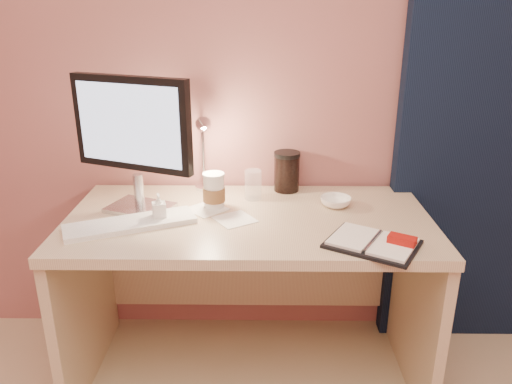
{
  "coord_description": "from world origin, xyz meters",
  "views": [
    {
      "loc": [
        0.05,
        -0.38,
        1.49
      ],
      "look_at": [
        0.03,
        1.33,
        0.85
      ],
      "focal_mm": 35.0,
      "sensor_mm": 36.0,
      "label": 1
    }
  ],
  "objects_px": {
    "monitor": "(134,133)",
    "dark_jar": "(287,173)",
    "desk": "(249,259)",
    "desk_lamp": "(197,146)",
    "coffee_cup": "(214,192)",
    "planner": "(375,243)",
    "lotion_bottle": "(159,208)",
    "keyboard": "(130,224)",
    "bowl": "(336,202)",
    "clear_cup": "(253,185)"
  },
  "relations": [
    {
      "from": "keyboard",
      "to": "lotion_bottle",
      "type": "xyz_separation_m",
      "value": [
        0.1,
        0.05,
        0.04
      ]
    },
    {
      "from": "monitor",
      "to": "clear_cup",
      "type": "bearing_deg",
      "value": 38.16
    },
    {
      "from": "dark_jar",
      "to": "monitor",
      "type": "bearing_deg",
      "value": -158.31
    },
    {
      "from": "keyboard",
      "to": "planner",
      "type": "xyz_separation_m",
      "value": [
        0.87,
        -0.15,
        0.0
      ]
    },
    {
      "from": "monitor",
      "to": "coffee_cup",
      "type": "relative_size",
      "value": 3.67
    },
    {
      "from": "bowl",
      "to": "dark_jar",
      "type": "height_order",
      "value": "dark_jar"
    },
    {
      "from": "clear_cup",
      "to": "planner",
      "type": "bearing_deg",
      "value": -46.01
    },
    {
      "from": "keyboard",
      "to": "bowl",
      "type": "xyz_separation_m",
      "value": [
        0.78,
        0.2,
        0.01
      ]
    },
    {
      "from": "monitor",
      "to": "desk_lamp",
      "type": "height_order",
      "value": "monitor"
    },
    {
      "from": "coffee_cup",
      "to": "dark_jar",
      "type": "height_order",
      "value": "dark_jar"
    },
    {
      "from": "keyboard",
      "to": "lotion_bottle",
      "type": "distance_m",
      "value": 0.12
    },
    {
      "from": "bowl",
      "to": "monitor",
      "type": "bearing_deg",
      "value": -176.49
    },
    {
      "from": "monitor",
      "to": "coffee_cup",
      "type": "xyz_separation_m",
      "value": [
        0.29,
        0.03,
        -0.25
      ]
    },
    {
      "from": "planner",
      "to": "bowl",
      "type": "xyz_separation_m",
      "value": [
        -0.08,
        0.35,
        0.01
      ]
    },
    {
      "from": "desk_lamp",
      "to": "desk",
      "type": "bearing_deg",
      "value": -43.53
    },
    {
      "from": "desk",
      "to": "clear_cup",
      "type": "bearing_deg",
      "value": 83.05
    },
    {
      "from": "coffee_cup",
      "to": "clear_cup",
      "type": "xyz_separation_m",
      "value": [
        0.15,
        0.1,
        -0.01
      ]
    },
    {
      "from": "monitor",
      "to": "bowl",
      "type": "relative_size",
      "value": 4.25
    },
    {
      "from": "coffee_cup",
      "to": "dark_jar",
      "type": "bearing_deg",
      "value": 34.05
    },
    {
      "from": "desk_lamp",
      "to": "dark_jar",
      "type": "bearing_deg",
      "value": 1.79
    },
    {
      "from": "coffee_cup",
      "to": "lotion_bottle",
      "type": "xyz_separation_m",
      "value": [
        -0.19,
        -0.14,
        -0.01
      ]
    },
    {
      "from": "desk",
      "to": "bowl",
      "type": "relative_size",
      "value": 11.32
    },
    {
      "from": "desk",
      "to": "dark_jar",
      "type": "height_order",
      "value": "dark_jar"
    },
    {
      "from": "monitor",
      "to": "lotion_bottle",
      "type": "bearing_deg",
      "value": -25.41
    },
    {
      "from": "keyboard",
      "to": "planner",
      "type": "height_order",
      "value": "planner"
    },
    {
      "from": "coffee_cup",
      "to": "lotion_bottle",
      "type": "distance_m",
      "value": 0.24
    },
    {
      "from": "monitor",
      "to": "dark_jar",
      "type": "height_order",
      "value": "monitor"
    },
    {
      "from": "lotion_bottle",
      "to": "desk_lamp",
      "type": "bearing_deg",
      "value": 66.49
    },
    {
      "from": "monitor",
      "to": "bowl",
      "type": "bearing_deg",
      "value": 25.42
    },
    {
      "from": "keyboard",
      "to": "coffee_cup",
      "type": "bearing_deg",
      "value": 8.81
    },
    {
      "from": "desk",
      "to": "desk_lamp",
      "type": "relative_size",
      "value": 4.01
    },
    {
      "from": "keyboard",
      "to": "coffee_cup",
      "type": "xyz_separation_m",
      "value": [
        0.29,
        0.19,
        0.06
      ]
    },
    {
      "from": "desk_lamp",
      "to": "coffee_cup",
      "type": "bearing_deg",
      "value": -68.18
    },
    {
      "from": "coffee_cup",
      "to": "desk_lamp",
      "type": "height_order",
      "value": "desk_lamp"
    },
    {
      "from": "monitor",
      "to": "dark_jar",
      "type": "distance_m",
      "value": 0.68
    },
    {
      "from": "desk",
      "to": "coffee_cup",
      "type": "relative_size",
      "value": 9.76
    },
    {
      "from": "monitor",
      "to": "planner",
      "type": "xyz_separation_m",
      "value": [
        0.86,
        -0.3,
        -0.3
      ]
    },
    {
      "from": "desk",
      "to": "desk_lamp",
      "type": "distance_m",
      "value": 0.52
    },
    {
      "from": "dark_jar",
      "to": "clear_cup",
      "type": "bearing_deg",
      "value": -144.04
    },
    {
      "from": "keyboard",
      "to": "bowl",
      "type": "height_order",
      "value": "bowl"
    },
    {
      "from": "lotion_bottle",
      "to": "desk_lamp",
      "type": "relative_size",
      "value": 0.31
    },
    {
      "from": "keyboard",
      "to": "clear_cup",
      "type": "distance_m",
      "value": 0.53
    },
    {
      "from": "monitor",
      "to": "clear_cup",
      "type": "height_order",
      "value": "monitor"
    },
    {
      "from": "planner",
      "to": "desk_lamp",
      "type": "distance_m",
      "value": 0.83
    },
    {
      "from": "desk_lamp",
      "to": "lotion_bottle",
      "type": "bearing_deg",
      "value": -122.76
    },
    {
      "from": "coffee_cup",
      "to": "bowl",
      "type": "height_order",
      "value": "coffee_cup"
    },
    {
      "from": "dark_jar",
      "to": "desk_lamp",
      "type": "xyz_separation_m",
      "value": [
        -0.38,
        -0.07,
        0.14
      ]
    },
    {
      "from": "coffee_cup",
      "to": "monitor",
      "type": "bearing_deg",
      "value": -173.59
    },
    {
      "from": "keyboard",
      "to": "monitor",
      "type": "bearing_deg",
      "value": 65.61
    },
    {
      "from": "coffee_cup",
      "to": "bowl",
      "type": "bearing_deg",
      "value": 1.78
    }
  ]
}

